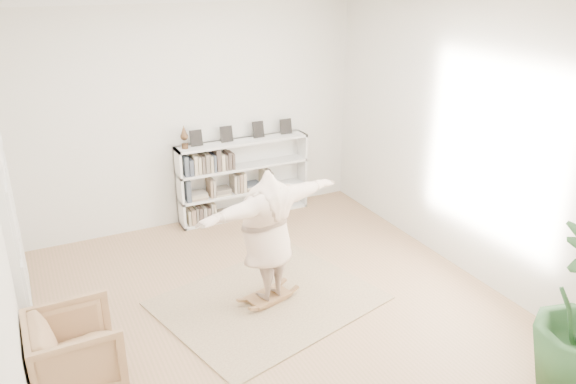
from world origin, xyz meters
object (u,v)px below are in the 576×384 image
object	(u,v)px
armchair	(76,351)
rocker_board	(268,296)
bookshelf	(243,179)
person	(267,232)

from	to	relation	value
armchair	rocker_board	xyz separation A→B (m)	(2.31, 0.50, -0.32)
bookshelf	armchair	world-z (taller)	bookshelf
person	bookshelf	bearing A→B (deg)	-120.57
armchair	rocker_board	world-z (taller)	armchair
rocker_board	person	bearing A→B (deg)	179.43
person	armchair	bearing A→B (deg)	-2.36
bookshelf	armchair	bearing A→B (deg)	-134.44
rocker_board	person	xyz separation A→B (m)	(-0.00, -0.00, 0.89)
armchair	rocker_board	distance (m)	2.38
armchair	person	size ratio (longest dim) A/B	0.42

